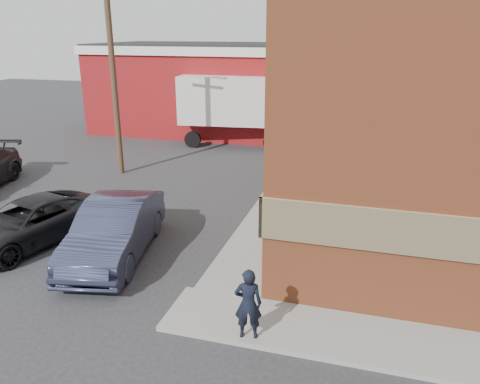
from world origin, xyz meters
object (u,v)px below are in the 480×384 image
Objects in this scene: man at (248,304)px; utility_pole at (113,70)px; sedan at (115,230)px; suv_a at (28,222)px; box_truck at (248,106)px; warehouse at (223,87)px.

utility_pole is at bearing -61.69° from man.
suv_a is at bearing 167.38° from sedan.
utility_pole is 8.73m from suv_a.
sedan is at bearing -42.75° from man.
utility_pole is 8.63m from box_truck.
utility_pole is at bearing -97.77° from warehouse.
utility_pole is (-1.50, -11.00, 1.93)m from warehouse.
warehouse is 3.17× the size of sedan.
warehouse is at bearing 118.56° from box_truck.
sedan is 0.62× the size of box_truck.
warehouse reaches higher than suv_a.
suv_a is at bearing -108.82° from box_truck.
utility_pole is 5.54× the size of man.
man is at bearing -49.29° from utility_pole.
suv_a is (-3.10, 0.05, -0.16)m from sedan.
man reaches higher than suv_a.
box_truck is at bearing 78.15° from sedan.
warehouse is at bearing 82.23° from utility_pole.
sedan is (4.22, -7.70, -3.90)m from utility_pole.
suv_a is 0.60× the size of box_truck.
utility_pole reaches higher than sedan.
warehouse is 22.92m from man.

